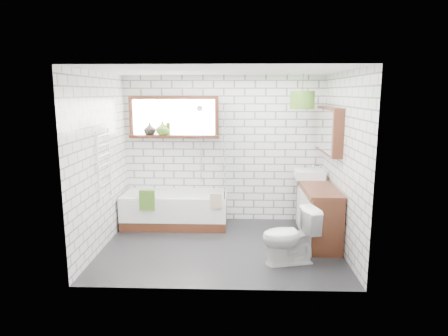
{
  "coord_description": "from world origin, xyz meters",
  "views": [
    {
      "loc": [
        0.24,
        -5.51,
        2.21
      ],
      "look_at": [
        0.04,
        0.25,
        1.12
      ],
      "focal_mm": 32.0,
      "sensor_mm": 36.0,
      "label": 1
    }
  ],
  "objects_px": {
    "pendant": "(302,100)",
    "toilet": "(290,236)",
    "bathtub": "(175,209)",
    "vanity": "(318,212)",
    "basin": "(309,174)"
  },
  "relations": [
    {
      "from": "vanity",
      "to": "basin",
      "type": "xyz_separation_m",
      "value": [
        -0.06,
        0.5,
        0.49
      ]
    },
    {
      "from": "toilet",
      "to": "pendant",
      "type": "relative_size",
      "value": 1.98
    },
    {
      "from": "pendant",
      "to": "toilet",
      "type": "bearing_deg",
      "value": -103.17
    },
    {
      "from": "vanity",
      "to": "basin",
      "type": "height_order",
      "value": "basin"
    },
    {
      "from": "pendant",
      "to": "bathtub",
      "type": "bearing_deg",
      "value": 175.07
    },
    {
      "from": "bathtub",
      "to": "pendant",
      "type": "xyz_separation_m",
      "value": [
        2.03,
        -0.18,
        1.82
      ]
    },
    {
      "from": "basin",
      "to": "bathtub",
      "type": "bearing_deg",
      "value": 178.58
    },
    {
      "from": "vanity",
      "to": "pendant",
      "type": "relative_size",
      "value": 3.94
    },
    {
      "from": "vanity",
      "to": "toilet",
      "type": "relative_size",
      "value": 1.99
    },
    {
      "from": "toilet",
      "to": "vanity",
      "type": "bearing_deg",
      "value": 136.1
    },
    {
      "from": "bathtub",
      "to": "toilet",
      "type": "height_order",
      "value": "toilet"
    },
    {
      "from": "bathtub",
      "to": "pendant",
      "type": "height_order",
      "value": "pendant"
    },
    {
      "from": "bathtub",
      "to": "vanity",
      "type": "relative_size",
      "value": 1.17
    },
    {
      "from": "basin",
      "to": "toilet",
      "type": "height_order",
      "value": "basin"
    },
    {
      "from": "bathtub",
      "to": "vanity",
      "type": "distance_m",
      "value": 2.34
    }
  ]
}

